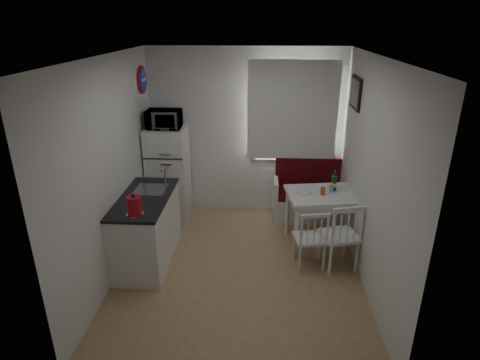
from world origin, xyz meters
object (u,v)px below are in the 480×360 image
object	(u,v)px
microwave	(164,119)
dining_table	(325,199)
kitchen_counter	(147,228)
fridge	(169,174)
kettle	(134,206)
chair_left	(311,234)
chair_right	(342,230)
wine_bottle	(334,180)
bench	(315,199)

from	to	relation	value
microwave	dining_table	bearing A→B (deg)	-15.61
dining_table	microwave	distance (m)	2.57
kitchen_counter	microwave	xyz separation A→B (m)	(0.02, 1.19, 1.15)
fridge	kettle	size ratio (longest dim) A/B	5.61
chair_left	chair_right	distance (m)	0.37
kitchen_counter	wine_bottle	world-z (taller)	kitchen_counter
bench	microwave	distance (m)	2.63
wine_bottle	kettle	bearing A→B (deg)	-153.98
bench	chair_left	bearing A→B (deg)	-98.67
dining_table	kettle	bearing A→B (deg)	-163.34
chair_right	wine_bottle	distance (m)	0.84
bench	kettle	world-z (taller)	kettle
chair_right	wine_bottle	xyz separation A→B (m)	(0.00, 0.76, 0.35)
bench	kettle	size ratio (longest dim) A/B	5.03
chair_left	kettle	xyz separation A→B (m)	(-2.03, -0.42, 0.53)
kitchen_counter	kettle	xyz separation A→B (m)	(0.05, -0.52, 0.58)
fridge	kettle	distance (m)	1.79
chair_left	microwave	world-z (taller)	microwave
bench	chair_right	distance (m)	1.50
chair_right	kettle	world-z (taller)	kettle
chair_right	kettle	size ratio (longest dim) A/B	2.01
kitchen_counter	kettle	world-z (taller)	kettle
dining_table	kettle	xyz separation A→B (m)	(-2.28, -1.07, 0.35)
bench	kettle	bearing A→B (deg)	-140.21
kitchen_counter	dining_table	bearing A→B (deg)	13.23
kitchen_counter	fridge	world-z (taller)	fridge
dining_table	wine_bottle	xyz separation A→B (m)	(0.12, 0.10, 0.23)
fridge	chair_right	bearing A→B (deg)	-29.25
chair_left	wine_bottle	xyz separation A→B (m)	(0.37, 0.75, 0.41)
fridge	microwave	distance (m)	0.87
dining_table	microwave	size ratio (longest dim) A/B	2.27
chair_left	fridge	xyz separation A→B (m)	(-2.06, 1.35, 0.23)
dining_table	chair_right	bearing A→B (deg)	-88.45
kettle	wine_bottle	xyz separation A→B (m)	(2.40, 1.17, -0.12)
bench	dining_table	world-z (taller)	bench
kitchen_counter	kettle	bearing A→B (deg)	-84.59
dining_table	microwave	bearing A→B (deg)	155.90
chair_right	wine_bottle	size ratio (longest dim) A/B	1.77
dining_table	chair_left	xyz separation A→B (m)	(-0.25, -0.65, -0.18)
bench	chair_right	xyz separation A→B (m)	(0.15, -1.47, 0.26)
chair_right	dining_table	bearing A→B (deg)	84.82
chair_right	kettle	distance (m)	2.48
fridge	kettle	world-z (taller)	fridge
fridge	wine_bottle	bearing A→B (deg)	-13.78
fridge	kettle	bearing A→B (deg)	-89.03
chair_right	fridge	bearing A→B (deg)	135.53
chair_right	microwave	size ratio (longest dim) A/B	1.07
chair_left	fridge	distance (m)	2.48
kitchen_counter	chair_right	size ratio (longest dim) A/B	2.51
microwave	kitchen_counter	bearing A→B (deg)	-90.94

